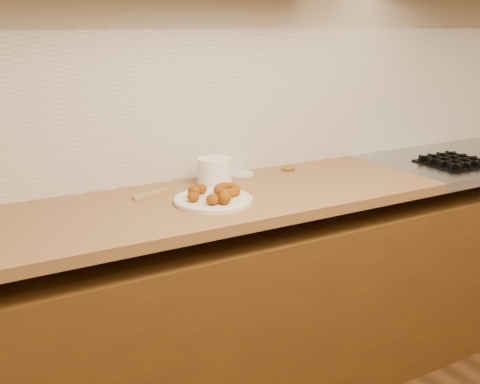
% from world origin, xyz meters
% --- Properties ---
extents(wall_back, '(4.00, 0.02, 2.70)m').
position_xyz_m(wall_back, '(0.00, 2.00, 1.35)').
color(wall_back, '#C5B298').
rests_on(wall_back, ground).
extents(base_cabinet, '(3.60, 0.60, 0.77)m').
position_xyz_m(base_cabinet, '(0.00, 1.69, 0.39)').
color(base_cabinet, '#583711').
rests_on(base_cabinet, floor).
extents(butcher_block, '(2.30, 0.62, 0.04)m').
position_xyz_m(butcher_block, '(-0.65, 1.69, 0.88)').
color(butcher_block, brown).
rests_on(butcher_block, base_cabinet).
extents(backsplash, '(3.60, 0.02, 0.60)m').
position_xyz_m(backsplash, '(0.00, 1.99, 1.20)').
color(backsplash, beige).
rests_on(backsplash, wall_back).
extents(donut_plate, '(0.28, 0.28, 0.02)m').
position_xyz_m(donut_plate, '(-0.43, 1.63, 0.91)').
color(donut_plate, white).
rests_on(donut_plate, butcher_block).
extents(ring_donut, '(0.12, 0.12, 0.05)m').
position_xyz_m(ring_donut, '(-0.37, 1.64, 0.93)').
color(ring_donut, '#7D3700').
rests_on(ring_donut, donut_plate).
extents(fried_dough_chunks, '(0.17, 0.21, 0.05)m').
position_xyz_m(fried_dough_chunks, '(-0.46, 1.61, 0.94)').
color(fried_dough_chunks, '#7D3700').
rests_on(fried_dough_chunks, donut_plate).
extents(plastic_tub, '(0.17, 0.17, 0.11)m').
position_xyz_m(plastic_tub, '(-0.33, 1.82, 0.96)').
color(plastic_tub, white).
rests_on(plastic_tub, butcher_block).
extents(tub_lid, '(0.15, 0.15, 0.01)m').
position_xyz_m(tub_lid, '(-0.15, 1.92, 0.90)').
color(tub_lid, silver).
rests_on(tub_lid, butcher_block).
extents(brass_jar_lid, '(0.07, 0.07, 0.01)m').
position_xyz_m(brass_jar_lid, '(0.07, 1.89, 0.91)').
color(brass_jar_lid, olive).
rests_on(brass_jar_lid, butcher_block).
extents(wooden_utensil, '(0.17, 0.07, 0.01)m').
position_xyz_m(wooden_utensil, '(-0.60, 1.82, 0.91)').
color(wooden_utensil, '#A0814D').
rests_on(wooden_utensil, butcher_block).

